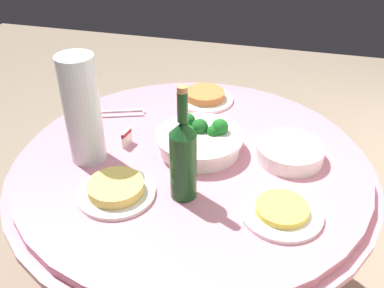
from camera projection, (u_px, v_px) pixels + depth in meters
The scene contains 10 objects.
buffet_table at pixel (192, 239), 1.56m from camera, with size 1.16×1.16×0.74m.
broccoli_bowl at pixel (198, 140), 1.37m from camera, with size 0.28×0.28×0.11m.
plate_stack at pixel (290, 152), 1.34m from camera, with size 0.21×0.21×0.05m.
wine_bottle at pixel (183, 157), 1.14m from camera, with size 0.07×0.07×0.34m.
decorative_fruit_vase at pixel (83, 113), 1.27m from camera, with size 0.11×0.11×0.34m.
serving_tongs at pixel (125, 113), 1.59m from camera, with size 0.10×0.17×0.01m.
food_plate_peanuts at pixel (205, 97), 1.67m from camera, with size 0.22×0.22×0.04m.
food_plate_fried_egg at pixel (282, 211), 1.13m from camera, with size 0.22×0.22×0.03m.
food_plate_noodles at pixel (116, 190), 1.20m from camera, with size 0.22×0.22×0.04m.
label_placard_front at pixel (127, 137), 1.40m from camera, with size 0.05×0.02×0.05m.
Camera 1 is at (1.08, 0.28, 1.52)m, focal length 40.14 mm.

